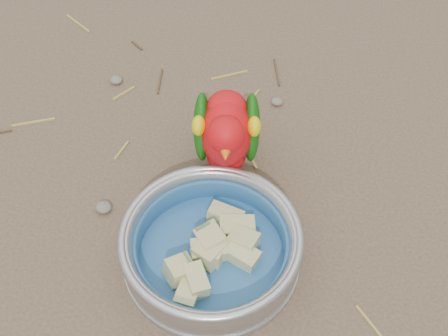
% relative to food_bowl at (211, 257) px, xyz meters
% --- Properties ---
extents(ground, '(60.00, 60.00, 0.00)m').
position_rel_food_bowl_xyz_m(ground, '(-0.11, -0.02, -0.01)').
color(ground, brown).
extents(food_bowl, '(0.23, 0.23, 0.02)m').
position_rel_food_bowl_xyz_m(food_bowl, '(0.00, 0.00, 0.00)').
color(food_bowl, '#B2B2BA').
rests_on(food_bowl, ground).
extents(bowl_wall, '(0.23, 0.23, 0.04)m').
position_rel_food_bowl_xyz_m(bowl_wall, '(0.00, 0.00, 0.03)').
color(bowl_wall, '#B2B2BA').
rests_on(bowl_wall, food_bowl).
extents(fruit_wedges, '(0.14, 0.14, 0.03)m').
position_rel_food_bowl_xyz_m(fruit_wedges, '(0.00, 0.00, 0.02)').
color(fruit_wedges, '#C7BE7E').
rests_on(fruit_wedges, food_bowl).
extents(lory_parrot, '(0.14, 0.21, 0.15)m').
position_rel_food_bowl_xyz_m(lory_parrot, '(-0.03, 0.14, 0.07)').
color(lory_parrot, red).
rests_on(lory_parrot, ground).
extents(ground_debris, '(0.90, 0.80, 0.01)m').
position_rel_food_bowl_xyz_m(ground_debris, '(-0.08, 0.06, -0.01)').
color(ground_debris, '#AF9146').
rests_on(ground_debris, ground).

